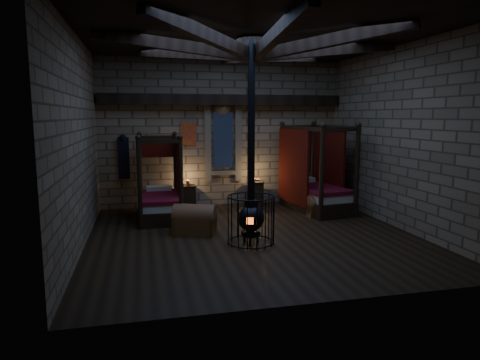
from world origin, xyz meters
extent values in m
cube|color=black|center=(0.00, 0.00, 0.00)|extent=(7.00, 7.00, 0.01)
cube|color=#847054|center=(0.00, 3.50, 2.10)|extent=(7.00, 0.02, 4.20)
cube|color=#847054|center=(0.00, -3.50, 2.10)|extent=(7.00, 0.02, 4.20)
cube|color=#847054|center=(-3.50, 0.00, 2.10)|extent=(0.02, 7.00, 4.20)
cube|color=#847054|center=(3.50, 0.00, 2.10)|extent=(0.02, 7.00, 4.20)
cube|color=black|center=(0.00, 0.00, 4.20)|extent=(7.00, 7.00, 0.01)
cube|color=black|center=(0.00, 3.32, 3.05)|extent=(6.86, 0.35, 0.30)
cylinder|color=black|center=(0.00, 0.00, 4.05)|extent=(0.70, 0.70, 0.25)
cube|color=black|center=(0.00, 3.45, 1.90)|extent=(0.55, 0.04, 1.60)
cube|color=maroon|center=(-1.00, 3.46, 2.10)|extent=(0.45, 0.03, 0.65)
cube|color=black|center=(-2.80, 3.34, 1.45)|extent=(0.30, 0.10, 1.15)
cube|color=black|center=(2.80, 3.34, 1.45)|extent=(0.30, 0.10, 1.15)
cube|color=black|center=(-1.90, 2.07, 0.17)|extent=(1.04, 1.97, 0.34)
cube|color=beige|center=(-1.90, 2.07, 0.43)|extent=(0.93, 1.82, 0.21)
cube|color=maroon|center=(-1.90, 2.07, 0.57)|extent=(0.98, 1.86, 0.09)
cube|color=beige|center=(-1.89, 2.79, 0.66)|extent=(0.66, 0.34, 0.13)
cube|color=#540F07|center=(-1.89, 3.04, 1.75)|extent=(1.04, 0.06, 0.52)
cylinder|color=black|center=(-2.38, 1.13, 1.04)|extent=(0.10, 0.10, 2.08)
cylinder|color=black|center=(-2.36, 3.02, 1.04)|extent=(0.10, 0.10, 2.08)
cylinder|color=black|center=(-1.44, 1.12, 1.04)|extent=(0.10, 0.10, 2.08)
cylinder|color=black|center=(-1.42, 3.01, 1.04)|extent=(0.10, 0.10, 2.08)
cube|color=#540F07|center=(-2.40, 2.36, 1.08)|extent=(0.07, 1.42, 1.84)
cube|color=#540F07|center=(-1.40, 2.35, 1.08)|extent=(0.07, 1.42, 1.84)
cube|color=black|center=(2.35, 2.07, 0.19)|extent=(1.48, 2.35, 0.38)
cube|color=beige|center=(2.35, 2.07, 0.49)|extent=(1.33, 2.17, 0.23)
cube|color=maroon|center=(2.35, 2.07, 0.63)|extent=(1.40, 2.22, 0.11)
cube|color=beige|center=(2.22, 2.86, 0.74)|extent=(0.79, 0.48, 0.15)
cube|color=#540F07|center=(2.17, 3.14, 1.95)|extent=(1.15, 0.24, 0.58)
cylinder|color=black|center=(2.00, 0.94, 1.16)|extent=(0.12, 0.12, 2.32)
cylinder|color=black|center=(1.66, 3.02, 1.16)|extent=(0.12, 0.12, 2.32)
cylinder|color=black|center=(3.04, 1.11, 1.16)|extent=(0.12, 0.12, 2.32)
cylinder|color=black|center=(2.70, 3.19, 1.16)|extent=(0.12, 0.12, 2.32)
cube|color=#540F07|center=(1.75, 2.29, 1.21)|extent=(0.32, 1.57, 2.06)
cube|color=#540F07|center=(2.85, 2.47, 1.21)|extent=(0.32, 1.57, 2.06)
cube|color=brown|center=(-1.21, 0.47, 0.19)|extent=(1.06, 0.84, 0.38)
cylinder|color=brown|center=(-1.21, 0.47, 0.38)|extent=(1.06, 0.84, 0.56)
cube|color=olive|center=(-1.62, 0.62, 0.19)|extent=(0.25, 0.57, 0.40)
cube|color=olive|center=(-0.81, 0.33, 0.19)|extent=(0.25, 0.57, 0.40)
cube|color=brown|center=(2.23, 1.37, 0.16)|extent=(0.78, 0.51, 0.31)
cylinder|color=brown|center=(2.23, 1.37, 0.31)|extent=(0.78, 0.51, 0.46)
cube|color=olive|center=(1.88, 1.39, 0.16)|extent=(0.07, 0.48, 0.33)
cube|color=olive|center=(2.58, 1.35, 0.16)|extent=(0.07, 0.48, 0.33)
cube|color=black|center=(-1.08, 3.11, 0.32)|extent=(0.41, 0.39, 0.63)
cube|color=black|center=(-1.08, 3.11, 0.65)|extent=(0.45, 0.43, 0.04)
cylinder|color=olive|center=(-1.08, 3.11, 0.74)|extent=(0.09, 0.09, 0.14)
cube|color=black|center=(0.90, 3.03, 0.34)|extent=(0.49, 0.47, 0.69)
cube|color=black|center=(0.90, 3.03, 0.71)|extent=(0.53, 0.52, 0.04)
cube|color=brown|center=(0.90, 3.03, 0.76)|extent=(0.20, 0.16, 0.05)
cylinder|color=black|center=(-0.18, -0.55, 0.22)|extent=(0.39, 0.39, 0.10)
sphere|color=black|center=(-0.18, -0.55, 0.54)|extent=(0.55, 0.55, 0.55)
cylinder|color=black|center=(-0.18, -0.55, 0.84)|extent=(0.28, 0.28, 0.14)
cube|color=#FF5914|center=(-0.27, -0.80, 0.54)|extent=(0.14, 0.06, 0.14)
cylinder|color=black|center=(-0.18, -0.55, 2.47)|extent=(0.15, 0.15, 3.16)
torus|color=black|center=(-0.18, -0.55, 0.04)|extent=(0.97, 0.97, 0.03)
torus|color=black|center=(-0.18, -0.55, 0.98)|extent=(0.97, 0.97, 0.03)
camera|label=1|loc=(-2.31, -8.78, 2.60)|focal=32.00mm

